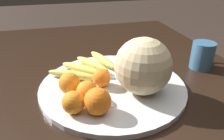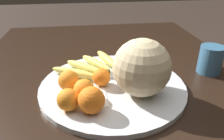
% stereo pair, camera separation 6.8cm
% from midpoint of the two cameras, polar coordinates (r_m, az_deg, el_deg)
% --- Properties ---
extents(kitchen_table, '(1.60, 1.03, 0.76)m').
position_cam_midpoint_polar(kitchen_table, '(0.73, 3.23, -12.01)').
color(kitchen_table, black).
rests_on(kitchen_table, ground_plane).
extents(fruit_bowl, '(0.46, 0.46, 0.02)m').
position_cam_midpoint_polar(fruit_bowl, '(0.70, 2.76, -4.22)').
color(fruit_bowl, silver).
rests_on(fruit_bowl, kitchen_table).
extents(melon, '(0.17, 0.17, 0.17)m').
position_cam_midpoint_polar(melon, '(0.63, 10.86, 0.53)').
color(melon, beige).
rests_on(melon, fruit_bowl).
extents(banana_bunch, '(0.24, 0.24, 0.03)m').
position_cam_midpoint_polar(banana_bunch, '(0.78, -2.99, 1.09)').
color(banana_bunch, brown).
rests_on(banana_bunch, fruit_bowl).
extents(orange_front_left, '(0.06, 0.06, 0.06)m').
position_cam_midpoint_polar(orange_front_left, '(0.62, -4.21, -5.19)').
color(orange_front_left, orange).
rests_on(orange_front_left, fruit_bowl).
extents(orange_front_right, '(0.06, 0.06, 0.06)m').
position_cam_midpoint_polar(orange_front_right, '(0.68, 0.05, -1.98)').
color(orange_front_right, orange).
rests_on(orange_front_right, fruit_bowl).
extents(orange_mid_center, '(0.07, 0.07, 0.07)m').
position_cam_midpoint_polar(orange_mid_center, '(0.56, -1.96, -7.99)').
color(orange_mid_center, orange).
rests_on(orange_mid_center, fruit_bowl).
extents(orange_back_left, '(0.06, 0.06, 0.06)m').
position_cam_midpoint_polar(orange_back_left, '(0.66, -8.36, -2.87)').
color(orange_back_left, orange).
rests_on(orange_back_left, fruit_bowl).
extents(orange_back_right, '(0.06, 0.06, 0.06)m').
position_cam_midpoint_polar(orange_back_right, '(0.58, -8.08, -7.80)').
color(orange_back_right, orange).
rests_on(orange_back_right, fruit_bowl).
extents(produce_tag, '(0.10, 0.03, 0.00)m').
position_cam_midpoint_polar(produce_tag, '(0.63, 0.24, -7.18)').
color(produce_tag, white).
rests_on(produce_tag, fruit_bowl).
extents(ceramic_mug, '(0.11, 0.10, 0.10)m').
position_cam_midpoint_polar(ceramic_mug, '(0.88, 26.44, 2.49)').
color(ceramic_mug, '#386689').
rests_on(ceramic_mug, kitchen_table).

